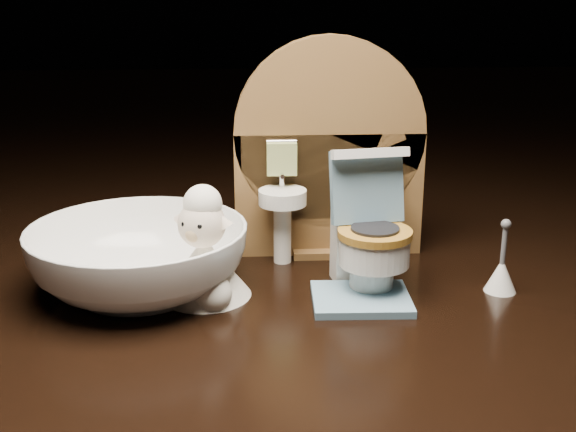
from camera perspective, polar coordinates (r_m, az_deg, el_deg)
The scene contains 6 objects.
backdrop_panel at distance 0.50m, azimuth 3.18°, elevation 4.32°, with size 0.13×0.05×0.15m.
toy_toilet at distance 0.45m, azimuth 6.39°, elevation -1.76°, with size 0.05×0.06×0.09m.
bath_mat at distance 0.44m, azimuth 5.79°, elevation -6.54°, with size 0.06×0.05×0.00m, color slate.
toilet_brush at distance 0.46m, azimuth 16.50°, elevation -4.31°, with size 0.02×0.02×0.05m.
plush_lamb at distance 0.44m, azimuth -6.68°, elevation -3.33°, with size 0.06×0.06×0.07m.
ceramic_bowl at distance 0.45m, azimuth -11.71°, elevation -3.37°, with size 0.13×0.13×0.04m, color white.
Camera 1 is at (-0.05, -0.42, 0.18)m, focal length 45.00 mm.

